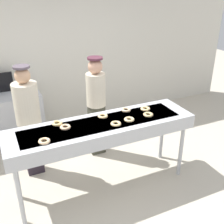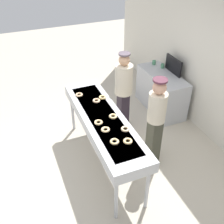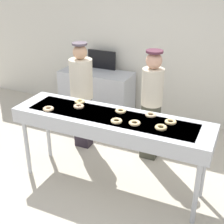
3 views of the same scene
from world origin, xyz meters
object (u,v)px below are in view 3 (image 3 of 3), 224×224
object	(u,v)px
plain_donut_0	(79,106)
plain_donut_1	(171,122)
menu_display	(102,60)
plain_donut_5	(135,123)
plain_donut_7	(80,102)
plain_donut_2	(151,115)
plain_donut_6	(116,121)
prep_counter	(97,94)
paper_cup_1	(73,65)
plain_donut_4	(48,109)
plain_donut_8	(161,127)
worker_assistant	(82,91)
paper_cup_0	(86,65)
plain_donut_3	(121,111)
fryer_conveyor	(110,123)
worker_baker	(152,102)

from	to	relation	value
plain_donut_0	plain_donut_1	size ratio (longest dim) A/B	1.00
menu_display	plain_donut_5	bearing A→B (deg)	-55.58
plain_donut_5	plain_donut_7	bearing A→B (deg)	162.00
plain_donut_2	plain_donut_6	world-z (taller)	same
prep_counter	paper_cup_1	xyz separation A→B (m)	(-0.52, 0.07, 0.49)
plain_donut_4	plain_donut_8	distance (m)	1.42
plain_donut_0	plain_donut_2	bearing A→B (deg)	8.49
plain_donut_2	plain_donut_7	distance (m)	0.97
plain_donut_5	worker_assistant	bearing A→B (deg)	144.59
paper_cup_0	paper_cup_1	bearing A→B (deg)	-159.94
plain_donut_3	fryer_conveyor	bearing A→B (deg)	-116.32
plain_donut_2	prep_counter	world-z (taller)	plain_donut_2
plain_donut_8	menu_display	world-z (taller)	menu_display
plain_donut_3	menu_display	size ratio (longest dim) A/B	0.24
plain_donut_6	paper_cup_1	distance (m)	2.68
plain_donut_5	worker_baker	bearing A→B (deg)	95.68
paper_cup_1	worker_baker	bearing A→B (deg)	-28.78
plain_donut_2	worker_baker	size ratio (longest dim) A/B	0.08
fryer_conveyor	plain_donut_0	world-z (taller)	plain_donut_0
plain_donut_2	paper_cup_0	xyz separation A→B (m)	(-1.85, 1.77, -0.09)
plain_donut_0	plain_donut_6	bearing A→B (deg)	-16.73
plain_donut_2	paper_cup_1	world-z (taller)	plain_donut_2
plain_donut_0	plain_donut_1	distance (m)	1.17
plain_donut_0	plain_donut_8	distance (m)	1.12
plain_donut_7	menu_display	size ratio (longest dim) A/B	0.24
plain_donut_5	worker_assistant	world-z (taller)	worker_assistant
plain_donut_8	paper_cup_1	distance (m)	3.00
plain_donut_4	menu_display	world-z (taller)	menu_display
plain_donut_8	plain_donut_2	bearing A→B (deg)	127.60
plain_donut_3	plain_donut_0	bearing A→B (deg)	-170.37
worker_assistant	menu_display	bearing A→B (deg)	-66.56
plain_donut_7	plain_donut_4	bearing A→B (deg)	-123.66
plain_donut_2	prep_counter	size ratio (longest dim) A/B	0.10
worker_assistant	paper_cup_0	bearing A→B (deg)	-54.07
worker_baker	prep_counter	world-z (taller)	worker_baker
plain_donut_0	menu_display	xyz separation A→B (m)	(-0.66, 1.99, 0.03)
worker_baker	prep_counter	xyz separation A→B (m)	(-1.37, 0.97, -0.47)
prep_counter	plain_donut_8	bearing A→B (deg)	-46.83
worker_assistant	menu_display	world-z (taller)	worker_assistant
fryer_conveyor	worker_baker	size ratio (longest dim) A/B	1.50
plain_donut_1	plain_donut_8	distance (m)	0.19
plain_donut_0	plain_donut_6	distance (m)	0.63
plain_donut_0	plain_donut_8	bearing A→B (deg)	-6.38
plain_donut_7	prep_counter	distance (m)	1.82
menu_display	prep_counter	bearing A→B (deg)	-90.00
worker_assistant	menu_display	xyz separation A→B (m)	(-0.31, 1.32, 0.11)
menu_display	plain_donut_6	bearing A→B (deg)	-59.97
plain_donut_0	plain_donut_2	distance (m)	0.92
plain_donut_1	paper_cup_1	xyz separation A→B (m)	(-2.35, 1.77, -0.09)
plain_donut_5	menu_display	size ratio (longest dim) A/B	0.24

